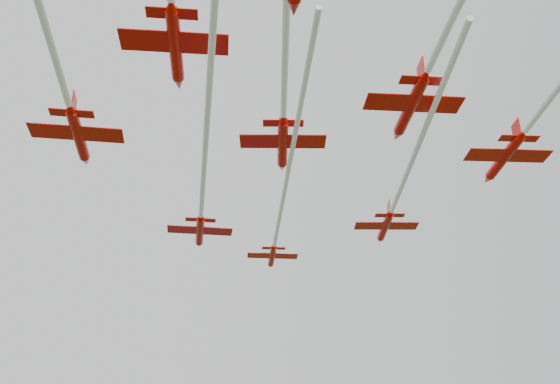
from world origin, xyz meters
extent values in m
cylinder|color=#CE0801|center=(4.21, 22.33, 57.54)|extent=(1.83, 7.65, 0.98)
cone|color=#CE0801|center=(4.73, 26.89, 57.54)|extent=(1.16, 1.71, 0.98)
cone|color=#CE0801|center=(3.72, 18.03, 57.54)|extent=(1.01, 1.16, 0.89)
ellipsoid|color=black|center=(4.41, 24.10, 57.89)|extent=(0.47, 0.88, 0.29)
cube|color=#CE0801|center=(4.13, 21.62, 57.31)|extent=(8.07, 3.19, 0.09)
cube|color=#CE0801|center=(3.82, 18.87, 57.54)|extent=(3.67, 1.47, 0.07)
cube|color=#CE0801|center=(3.84, 19.05, 58.52)|extent=(0.27, 1.61, 1.79)
cylinder|color=silver|center=(0.79, -7.84, 57.49)|extent=(6.29, 50.81, 0.54)
cylinder|color=#CE0801|center=(-8.04, 8.86, 55.39)|extent=(1.47, 8.28, 1.07)
cone|color=#CE0801|center=(-7.80, 13.84, 55.39)|extent=(1.15, 1.80, 1.07)
cone|color=#CE0801|center=(-8.28, 4.16, 55.39)|extent=(1.03, 1.21, 0.97)
ellipsoid|color=black|center=(-7.95, 10.79, 55.78)|extent=(0.45, 0.94, 0.31)
cube|color=#CE0801|center=(-8.08, 8.08, 55.15)|extent=(8.64, 2.94, 0.10)
cube|color=#CE0801|center=(-8.23, 5.08, 55.39)|extent=(3.93, 1.35, 0.08)
cube|color=#CE0801|center=(-8.22, 5.27, 56.46)|extent=(0.18, 1.75, 1.94)
cylinder|color=silver|center=(-9.27, -15.81, 55.34)|extent=(2.51, 38.90, 0.58)
cylinder|color=#CE0801|center=(15.77, 2.62, 55.36)|extent=(2.43, 7.93, 1.02)
cone|color=#CE0801|center=(16.64, 7.31, 55.36)|extent=(1.31, 1.82, 1.02)
cone|color=#CE0801|center=(14.95, -1.80, 55.36)|extent=(1.11, 1.26, 0.93)
ellipsoid|color=black|center=(16.11, 4.44, 55.73)|extent=(0.54, 0.94, 0.30)
cube|color=#CE0801|center=(15.63, 1.89, 55.13)|extent=(8.45, 3.85, 0.09)
cube|color=#CE0801|center=(15.11, -0.93, 55.36)|extent=(3.85, 1.77, 0.07)
cube|color=#CE0801|center=(15.15, -0.75, 56.38)|extent=(0.39, 1.66, 1.85)
cylinder|color=silver|center=(11.69, -19.39, 55.31)|extent=(6.88, 34.29, 0.56)
cylinder|color=#CE0801|center=(-22.40, -9.15, 57.97)|extent=(1.69, 9.35, 1.20)
cone|color=#CE0801|center=(-22.10, -3.53, 57.97)|extent=(1.31, 2.03, 1.20)
cone|color=#CE0801|center=(-22.68, -14.45, 57.97)|extent=(1.16, 1.37, 1.09)
ellipsoid|color=black|center=(-22.29, -6.97, 58.41)|extent=(0.51, 1.06, 0.35)
cube|color=#CE0801|center=(-22.45, -10.03, 57.70)|extent=(9.76, 3.35, 0.11)
cube|color=#CE0801|center=(-22.63, -13.41, 57.97)|extent=(4.44, 1.54, 0.09)
cube|color=#CE0801|center=(-22.62, -13.19, 59.17)|extent=(0.21, 1.97, 2.19)
cylinder|color=#CE0801|center=(-0.71, -11.48, 58.02)|extent=(2.72, 8.97, 1.15)
cone|color=#CE0801|center=(0.25, -6.17, 58.02)|extent=(1.47, 2.06, 1.15)
cone|color=#CE0801|center=(-1.62, -16.48, 58.02)|extent=(1.25, 1.42, 1.05)
ellipsoid|color=black|center=(-0.34, -9.42, 58.44)|extent=(0.61, 1.06, 0.34)
cube|color=#CE0801|center=(-0.86, -12.31, 57.75)|extent=(9.56, 4.32, 0.10)
cube|color=#CE0801|center=(-1.44, -15.50, 58.02)|extent=(4.35, 1.98, 0.08)
cube|color=#CE0801|center=(-1.40, -15.30, 59.17)|extent=(0.44, 1.87, 2.10)
cylinder|color=#CE0801|center=(24.73, -12.93, 58.18)|extent=(2.38, 9.10, 1.17)
cone|color=#CE0801|center=(25.47, -7.51, 58.18)|extent=(1.42, 2.05, 1.17)
cone|color=#CE0801|center=(24.03, -18.03, 58.18)|extent=(1.23, 1.41, 1.06)
ellipsoid|color=black|center=(25.02, -10.82, 58.61)|extent=(0.58, 1.06, 0.34)
cube|color=#CE0801|center=(24.61, -13.77, 57.92)|extent=(9.63, 4.00, 0.11)
cube|color=#CE0801|center=(24.17, -17.03, 58.18)|extent=(4.38, 1.84, 0.08)
cube|color=#CE0801|center=(24.20, -16.82, 59.35)|extent=(0.36, 1.91, 2.12)
cylinder|color=#CE0801|center=(-12.86, -25.65, 58.12)|extent=(2.03, 8.88, 1.14)
cone|color=#CE0801|center=(-12.32, -20.34, 58.12)|extent=(1.32, 1.97, 1.14)
cone|color=#CE0801|center=(-13.37, -30.64, 58.12)|extent=(1.16, 1.34, 1.04)
ellipsoid|color=black|center=(-12.65, -23.58, 58.53)|extent=(0.53, 1.02, 0.33)
cube|color=#CE0801|center=(-12.95, -26.47, 57.86)|extent=(9.34, 3.61, 0.10)
cube|color=#CE0801|center=(-13.27, -29.67, 58.12)|extent=(4.25, 1.66, 0.08)
cube|color=#CE0801|center=(-13.25, -29.46, 59.26)|extent=(0.29, 1.87, 2.07)
cylinder|color=#CE0801|center=(9.08, -23.54, 56.16)|extent=(2.08, 8.72, 1.12)
cone|color=#CE0801|center=(9.66, -18.34, 56.16)|extent=(1.32, 1.94, 1.12)
cone|color=#CE0801|center=(8.53, -28.44, 56.16)|extent=(1.15, 1.33, 1.02)
ellipsoid|color=black|center=(9.30, -21.52, 56.56)|extent=(0.53, 1.01, 0.33)
cube|color=#CE0801|center=(8.99, -24.35, 55.90)|extent=(9.19, 3.63, 0.10)
cube|color=#CE0801|center=(8.63, -27.48, 56.16)|extent=(4.18, 1.67, 0.08)
cube|color=#CE0801|center=(8.66, -27.28, 57.27)|extent=(0.31, 1.83, 2.03)
cone|color=#CE0801|center=(-4.21, -33.76, 56.59)|extent=(1.43, 2.01, 1.13)
camera|label=1|loc=(-12.02, -68.97, 23.56)|focal=40.00mm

